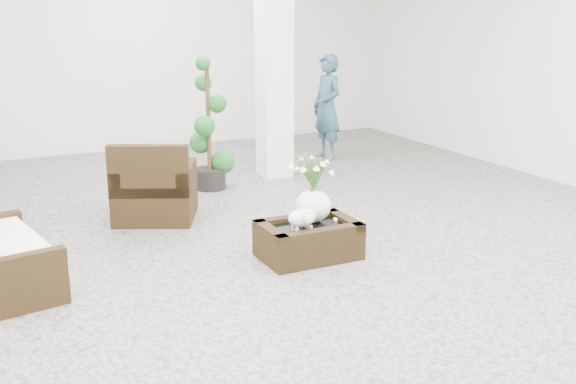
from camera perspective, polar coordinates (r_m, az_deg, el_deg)
name	(u,v)px	position (r m, az deg, el deg)	size (l,w,h in m)	color
ground	(284,251)	(6.70, -0.38, -4.92)	(11.00, 11.00, 0.00)	gray
column	(274,49)	(9.34, -1.17, 11.85)	(0.40, 0.40, 3.50)	white
coffee_table	(308,241)	(6.49, 1.71, -4.14)	(0.90, 0.60, 0.31)	black
sheep_figurine	(302,220)	(6.27, 1.17, -2.32)	(0.28, 0.23, 0.21)	white
planter_narcissus	(313,181)	(6.45, 2.12, 0.92)	(0.44, 0.44, 0.80)	white
tealight	(335,219)	(6.59, 3.95, -2.29)	(0.04, 0.04, 0.03)	white
armchair	(155,179)	(7.73, -11.04, 1.07)	(0.85, 0.81, 0.90)	black
loveseat	(4,248)	(6.23, -22.58, -4.30)	(1.32, 0.63, 0.70)	black
topiary	(209,125)	(8.81, -6.63, 5.57)	(0.45, 0.45, 1.68)	#194E1B
shopper	(327,107)	(10.56, 3.26, 7.06)	(0.58, 0.38, 1.60)	#2C5262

